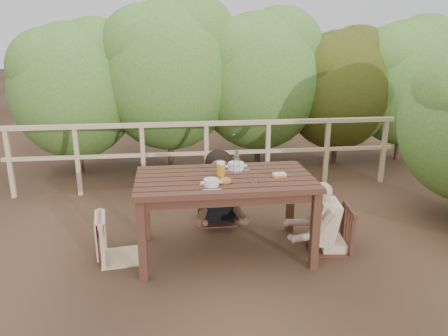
{
  "coord_description": "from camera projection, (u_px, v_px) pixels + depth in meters",
  "views": [
    {
      "loc": [
        -0.54,
        -4.09,
        2.14
      ],
      "look_at": [
        0.0,
        0.05,
        0.9
      ],
      "focal_mm": 35.17,
      "sensor_mm": 36.0,
      "label": 1
    }
  ],
  "objects": [
    {
      "name": "butter_tub",
      "position": [
        279.0,
        176.0,
        4.32
      ],
      "size": [
        0.13,
        0.1,
        0.05
      ],
      "primitive_type": "cube",
      "rotation": [
        0.0,
        0.0,
        0.12
      ],
      "color": "white",
      "rests_on": "table"
    },
    {
      "name": "woman",
      "position": [
        217.0,
        165.0,
        5.18
      ],
      "size": [
        0.58,
        0.71,
        1.41
      ],
      "primitive_type": null,
      "rotation": [
        0.0,
        0.0,
        3.12
      ],
      "color": "black",
      "rests_on": "ground"
    },
    {
      "name": "chair_right",
      "position": [
        331.0,
        210.0,
        4.52
      ],
      "size": [
        0.49,
        0.49,
        0.88
      ],
      "primitive_type": "cube",
      "rotation": [
        0.0,
        0.0,
        -1.7
      ],
      "color": "#412318",
      "rests_on": "ground"
    },
    {
      "name": "hedge_row",
      "position": [
        223.0,
        53.0,
        7.11
      ],
      "size": [
        6.6,
        1.6,
        3.8
      ],
      "primitive_type": null,
      "color": "#466E2B",
      "rests_on": "ground"
    },
    {
      "name": "soup_far",
      "position": [
        236.0,
        167.0,
        4.56
      ],
      "size": [
        0.28,
        0.28,
        0.09
      ],
      "primitive_type": "cylinder",
      "color": "silver",
      "rests_on": "table"
    },
    {
      "name": "soup_near",
      "position": [
        211.0,
        183.0,
        4.06
      ],
      "size": [
        0.24,
        0.24,
        0.08
      ],
      "primitive_type": "cylinder",
      "color": "white",
      "rests_on": "table"
    },
    {
      "name": "bread_roll",
      "position": [
        225.0,
        181.0,
        4.13
      ],
      "size": [
        0.13,
        0.1,
        0.08
      ],
      "primitive_type": "ellipsoid",
      "color": "#A66B39",
      "rests_on": "table"
    },
    {
      "name": "railing",
      "position": [
        206.0,
        156.0,
        6.32
      ],
      "size": [
        5.6,
        0.1,
        1.01
      ],
      "primitive_type": "cube",
      "color": "tan",
      "rests_on": "ground"
    },
    {
      "name": "chair_far",
      "position": [
        217.0,
        183.0,
        5.22
      ],
      "size": [
        0.49,
        0.49,
        0.97
      ],
      "primitive_type": "cube",
      "rotation": [
        0.0,
        0.0,
        -0.02
      ],
      "color": "#412318",
      "rests_on": "ground"
    },
    {
      "name": "diner_right",
      "position": [
        335.0,
        195.0,
        4.48
      ],
      "size": [
        0.66,
        0.56,
        1.21
      ],
      "primitive_type": null,
      "rotation": [
        0.0,
        0.0,
        1.44
      ],
      "color": "beige",
      "rests_on": "ground"
    },
    {
      "name": "ground",
      "position": [
        225.0,
        252.0,
        4.56
      ],
      "size": [
        60.0,
        60.0,
        0.0
      ],
      "primitive_type": "plane",
      "color": "#523523",
      "rests_on": "ground"
    },
    {
      "name": "chair_left",
      "position": [
        120.0,
        217.0,
        4.32
      ],
      "size": [
        0.5,
        0.5,
        0.89
      ],
      "primitive_type": "cube",
      "rotation": [
        0.0,
        0.0,
        1.7
      ],
      "color": "tan",
      "rests_on": "ground"
    },
    {
      "name": "table",
      "position": [
        225.0,
        216.0,
        4.45
      ],
      "size": [
        1.75,
        0.98,
        0.81
      ],
      "primitive_type": "cube",
      "color": "#412318",
      "rests_on": "ground"
    },
    {
      "name": "bottle",
      "position": [
        237.0,
        163.0,
        4.35
      ],
      "size": [
        0.07,
        0.07,
        0.27
      ],
      "primitive_type": "cylinder",
      "color": "silver",
      "rests_on": "table"
    },
    {
      "name": "beer_glass",
      "position": [
        221.0,
        170.0,
        4.33
      ],
      "size": [
        0.08,
        0.08,
        0.16
      ],
      "primitive_type": "cylinder",
      "color": "orange",
      "rests_on": "table"
    },
    {
      "name": "tumbler",
      "position": [
        255.0,
        183.0,
        4.07
      ],
      "size": [
        0.07,
        0.07,
        0.08
      ],
      "primitive_type": "cylinder",
      "color": "silver",
      "rests_on": "table"
    }
  ]
}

